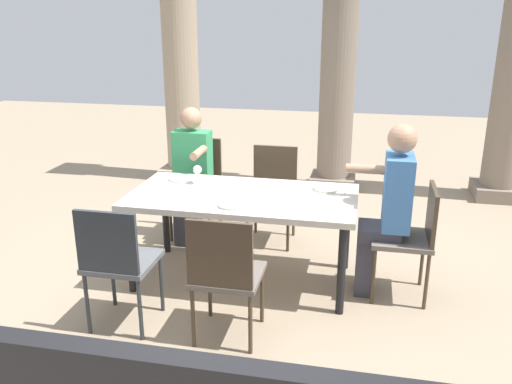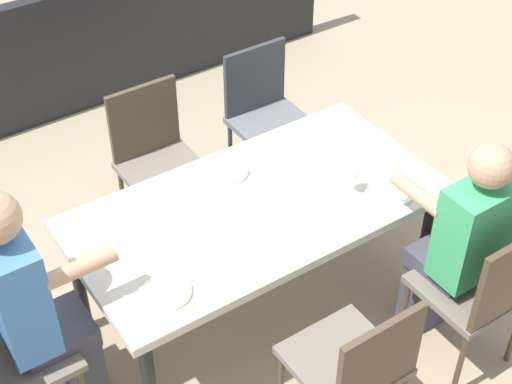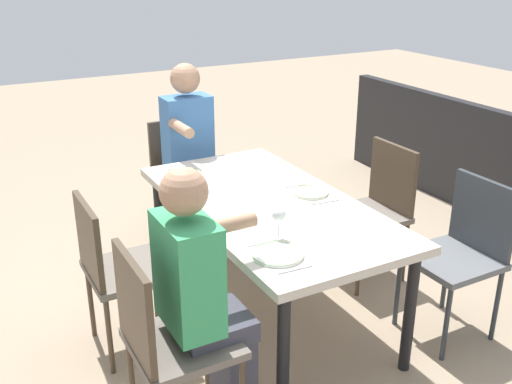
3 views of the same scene
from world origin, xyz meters
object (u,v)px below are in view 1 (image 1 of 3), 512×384
at_px(diner_man_white, 191,172).
at_px(chair_head_east, 413,233).
at_px(chair_west_north, 197,180).
at_px(plate_2, 327,188).
at_px(chair_west_south, 117,258).
at_px(stone_column_near, 181,62).
at_px(plate_0, 183,178).
at_px(dining_table, 243,202).
at_px(chair_mid_south, 225,271).
at_px(chair_mid_north, 273,187).
at_px(diner_woman_green, 388,206).
at_px(plate_1, 232,205).
at_px(wine_glass_0, 197,170).
at_px(stone_column_centre, 338,73).

bearing_deg(diner_man_white, chair_head_east, -19.47).
xyz_separation_m(chair_west_north, chair_head_east, (1.96, -0.88, -0.02)).
relative_size(chair_head_east, plate_2, 3.91).
distance_m(chair_west_south, plate_2, 1.73).
relative_size(stone_column_near, plate_2, 13.50).
distance_m(plate_0, plate_2, 1.22).
height_order(dining_table, chair_mid_south, chair_mid_south).
relative_size(chair_west_north, chair_mid_north, 1.05).
height_order(diner_woman_green, diner_man_white, diner_woman_green).
bearing_deg(plate_0, plate_2, -1.12).
bearing_deg(chair_west_south, plate_1, 42.81).
distance_m(stone_column_near, wine_glass_0, 2.70).
relative_size(diner_woman_green, stone_column_near, 0.44).
distance_m(diner_woman_green, plate_0, 1.72).
bearing_deg(chair_mid_north, plate_0, -138.77).
relative_size(chair_mid_south, stone_column_centre, 0.31).
relative_size(wine_glass_0, plate_1, 0.77).
bearing_deg(diner_woman_green, stone_column_centre, 102.18).
relative_size(chair_mid_south, diner_woman_green, 0.67).
bearing_deg(dining_table, plate_1, -93.25).
xyz_separation_m(diner_man_white, stone_column_centre, (1.20, 1.93, 0.73)).
xyz_separation_m(chair_west_north, stone_column_centre, (1.20, 1.74, 0.87)).
bearing_deg(chair_west_north, chair_west_south, -90.00).
bearing_deg(chair_west_north, dining_table, -53.08).
distance_m(dining_table, chair_west_south, 1.10).
relative_size(chair_head_east, wine_glass_0, 5.47).
xyz_separation_m(chair_west_south, stone_column_near, (-0.74, 3.49, 0.97)).
bearing_deg(stone_column_centre, plate_1, -100.94).
distance_m(chair_head_east, wine_glass_0, 1.77).
relative_size(stone_column_near, plate_1, 14.45).
bearing_deg(diner_man_white, diner_woman_green, -21.35).
xyz_separation_m(chair_west_south, plate_1, (0.64, 0.60, 0.21)).
bearing_deg(plate_0, chair_mid_north, 41.23).
height_order(stone_column_centre, wine_glass_0, stone_column_centre).
relative_size(dining_table, plate_0, 7.19).
height_order(chair_mid_north, chair_head_east, chair_mid_north).
xyz_separation_m(chair_west_north, plate_2, (1.29, -0.62, 0.20)).
xyz_separation_m(chair_mid_north, plate_0, (-0.67, -0.59, 0.22)).
bearing_deg(diner_woman_green, plate_1, -165.94).
xyz_separation_m(dining_table, diner_man_white, (-0.66, 0.69, 0.01)).
bearing_deg(stone_column_centre, diner_woman_green, -77.82).
bearing_deg(wine_glass_0, chair_west_north, 108.49).
bearing_deg(chair_mid_north, chair_west_south, -113.07).
relative_size(chair_mid_north, diner_man_white, 0.70).
height_order(chair_mid_north, plate_0, chair_mid_north).
bearing_deg(plate_2, stone_column_near, 130.73).
bearing_deg(plate_0, diner_woman_green, -9.35).
bearing_deg(chair_head_east, wine_glass_0, 173.99).
xyz_separation_m(diner_man_white, plate_1, (0.64, -0.97, 0.06)).
distance_m(chair_head_east, stone_column_near, 3.89).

